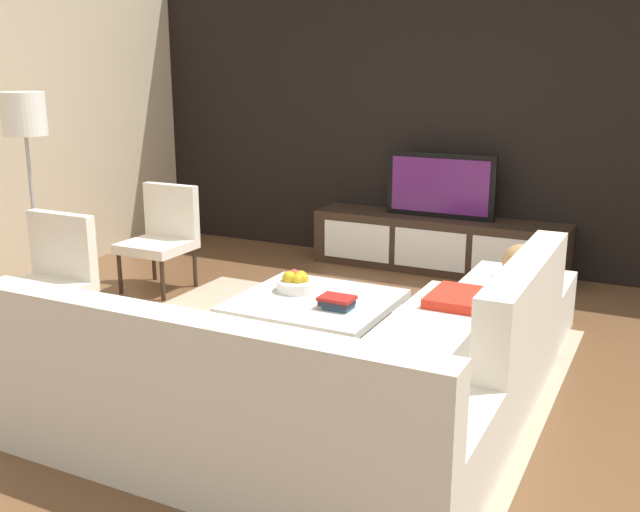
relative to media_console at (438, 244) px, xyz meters
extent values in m
plane|color=brown|center=(0.00, -2.40, -0.25)|extent=(14.00, 14.00, 0.00)
cube|color=black|center=(0.00, 0.30, 1.15)|extent=(6.40, 0.12, 2.80)
cube|color=tan|center=(-0.10, -2.40, -0.24)|extent=(3.09, 2.60, 0.01)
cube|color=#332319|center=(0.00, 0.00, 0.00)|extent=(2.32, 0.48, 0.50)
cube|color=white|center=(-0.71, -0.24, 0.00)|extent=(0.66, 0.01, 0.35)
cube|color=white|center=(0.00, -0.24, 0.00)|extent=(0.66, 0.01, 0.35)
cube|color=white|center=(0.71, -0.24, 0.00)|extent=(0.66, 0.01, 0.35)
cube|color=black|center=(0.00, 0.00, 0.54)|extent=(1.00, 0.05, 0.58)
cube|color=#591E66|center=(0.00, -0.03, 0.54)|extent=(0.90, 0.01, 0.49)
cube|color=silver|center=(0.20, -3.70, -0.03)|extent=(2.32, 0.85, 0.44)
cube|color=silver|center=(0.20, -4.03, 0.40)|extent=(2.32, 0.18, 0.42)
cube|color=silver|center=(0.94, -2.51, -0.03)|extent=(0.85, 1.53, 0.44)
cube|color=silver|center=(1.27, -2.51, 0.40)|extent=(0.18, 1.53, 0.42)
cube|color=red|center=(-0.50, -3.70, 0.30)|extent=(0.36, 0.20, 0.22)
cube|color=red|center=(0.94, -2.13, 0.22)|extent=(0.60, 0.44, 0.06)
cube|color=#332319|center=(-0.10, -2.30, -0.08)|extent=(0.79, 0.75, 0.33)
cube|color=white|center=(-0.10, -2.30, 0.10)|extent=(0.99, 0.94, 0.05)
cylinder|color=#332319|center=(-1.60, -3.16, -0.06)|extent=(0.04, 0.04, 0.38)
cylinder|color=#332319|center=(-2.07, -2.74, -0.06)|extent=(0.04, 0.04, 0.38)
cylinder|color=#332319|center=(-1.60, -2.74, -0.06)|extent=(0.04, 0.04, 0.38)
cube|color=silver|center=(-1.83, -2.95, 0.13)|extent=(0.55, 0.50, 0.08)
cube|color=silver|center=(-1.83, -2.74, 0.40)|extent=(0.55, 0.08, 0.45)
cylinder|color=#A5A5AA|center=(-2.49, -2.37, -0.24)|extent=(0.28, 0.28, 0.02)
cylinder|color=#A5A5AA|center=(-2.49, -2.37, 0.43)|extent=(0.03, 0.03, 1.31)
cylinder|color=white|center=(-2.49, -2.37, 1.25)|extent=(0.33, 0.33, 0.32)
cube|color=silver|center=(1.00, -1.29, -0.05)|extent=(0.70, 0.70, 0.40)
cylinder|color=silver|center=(-0.28, -2.20, 0.17)|extent=(0.28, 0.28, 0.07)
sphere|color=gold|center=(-0.25, -2.19, 0.22)|extent=(0.08, 0.08, 0.08)
sphere|color=gold|center=(-0.27, -2.16, 0.22)|extent=(0.09, 0.09, 0.09)
sphere|color=#B23326|center=(-0.32, -2.16, 0.22)|extent=(0.09, 0.09, 0.09)
sphere|color=gold|center=(-0.33, -2.22, 0.22)|extent=(0.10, 0.10, 0.10)
sphere|color=gold|center=(-0.26, -2.22, 0.22)|extent=(0.08, 0.08, 0.08)
cylinder|color=#332319|center=(-2.14, -1.86, -0.06)|extent=(0.04, 0.04, 0.38)
cylinder|color=#332319|center=(-1.70, -1.86, -0.06)|extent=(0.04, 0.04, 0.38)
cylinder|color=#332319|center=(-2.14, -1.42, -0.06)|extent=(0.04, 0.04, 0.38)
cylinder|color=#332319|center=(-1.70, -1.42, -0.06)|extent=(0.04, 0.04, 0.38)
cube|color=silver|center=(-1.92, -1.64, 0.13)|extent=(0.52, 0.52, 0.08)
cube|color=silver|center=(-1.92, -1.42, 0.40)|extent=(0.52, 0.08, 0.45)
sphere|color=#AD8451|center=(1.00, -1.29, 0.27)|extent=(0.24, 0.24, 0.24)
cube|color=#2D516B|center=(0.12, -2.41, 0.14)|extent=(0.17, 0.13, 0.03)
cube|color=#1E232D|center=(0.12, -2.42, 0.17)|extent=(0.20, 0.15, 0.03)
cube|color=maroon|center=(0.11, -2.41, 0.20)|extent=(0.21, 0.16, 0.02)
camera|label=1|loc=(1.96, -6.32, 1.61)|focal=41.09mm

